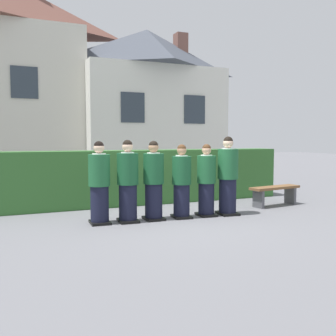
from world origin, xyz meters
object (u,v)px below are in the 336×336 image
Objects in this scene: student_front_row_0 at (99,185)px; student_front_row_3 at (182,183)px; student_front_row_2 at (154,182)px; student_front_row_1 at (128,183)px; wooden_bench at (275,192)px; student_front_row_5 at (228,178)px; student_front_row_4 at (206,182)px.

student_front_row_0 is 1.05× the size of student_front_row_3.
student_front_row_1 is at bearing 179.78° from student_front_row_2.
student_front_row_1 is 1.13× the size of wooden_bench.
student_front_row_3 is 1.08m from student_front_row_5.
student_front_row_4 is (2.27, -0.15, -0.03)m from student_front_row_0.
student_front_row_1 is 1.06× the size of student_front_row_4.
student_front_row_3 is at bearing -5.60° from student_front_row_2.
wooden_bench is at bearing 15.86° from student_front_row_5.
wooden_bench is at bearing 5.77° from student_front_row_2.
student_front_row_4 is (1.72, -0.08, -0.04)m from student_front_row_1.
wooden_bench is (3.32, 0.34, -0.41)m from student_front_row_2.
student_front_row_1 is 1.15m from student_front_row_3.
student_front_row_2 is 1.18m from student_front_row_4.
student_front_row_4 is at bearing -169.03° from wooden_bench.
student_front_row_0 is 1.05× the size of student_front_row_4.
student_front_row_1 is 0.96× the size of student_front_row_5.
student_front_row_5 is (0.50, -0.05, 0.08)m from student_front_row_4.
student_front_row_4 is at bearing -2.78° from student_front_row_1.
student_front_row_1 is 3.91m from wooden_bench.
student_front_row_5 is (1.67, -0.13, 0.04)m from student_front_row_2.
student_front_row_0 is 0.95× the size of student_front_row_5.
student_front_row_2 is at bearing 176.03° from student_front_row_4.
student_front_row_5 is at bearing -3.52° from student_front_row_1.
student_front_row_5 reaches higher than student_front_row_2.
student_front_row_0 is 4.45m from wooden_bench.
student_front_row_1 reaches higher than wooden_bench.
student_front_row_1 reaches higher than student_front_row_0.
student_front_row_1 is (0.55, -0.07, 0.01)m from student_front_row_0.
wooden_bench is at bearing 3.47° from student_front_row_0.
student_front_row_1 reaches higher than student_front_row_3.
student_front_row_3 is 1.00× the size of student_front_row_4.
student_front_row_2 is at bearing 174.40° from student_front_row_3.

